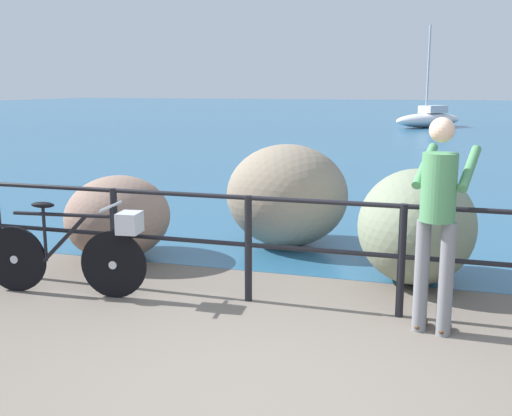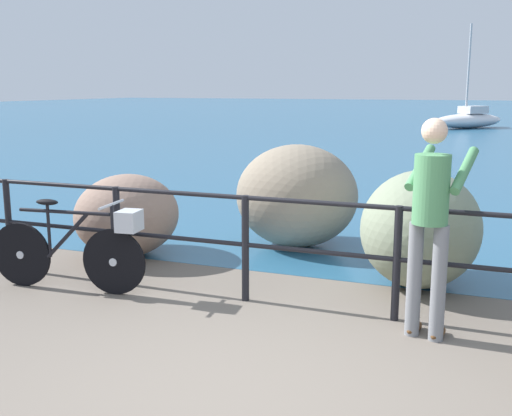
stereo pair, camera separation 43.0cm
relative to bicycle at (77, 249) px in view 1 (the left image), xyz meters
name	(u,v)px [view 1 (the left image)]	position (x,y,z in m)	size (l,w,h in m)	color
ground_plane	(418,143)	(2.34, 18.57, -0.51)	(120.00, 120.00, 0.10)	#6B6056
sea_surface	(435,112)	(2.34, 46.25, -0.46)	(120.00, 90.00, 0.01)	#285B7F
promenade_railing	(322,241)	(2.34, 0.33, 0.17)	(9.94, 0.07, 1.02)	black
bicycle	(77,249)	(0.00, 0.00, 0.00)	(1.69, 0.48, 0.92)	black
person_at_railing	(438,215)	(3.34, 0.05, 0.53)	(0.54, 0.67, 1.78)	slate
breakwater_boulder_main	(287,195)	(1.46, 2.51, 0.19)	(1.55, 1.46, 1.30)	gray
breakwater_boulder_left	(118,217)	(-0.31, 1.34, 0.03)	(1.20, 1.35, 0.98)	gray
breakwater_boulder_right	(417,226)	(3.12, 1.43, 0.13)	(1.21, 1.52, 1.19)	gray
sailboat	(429,119)	(2.42, 27.19, -0.04)	(3.76, 4.25, 4.90)	white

